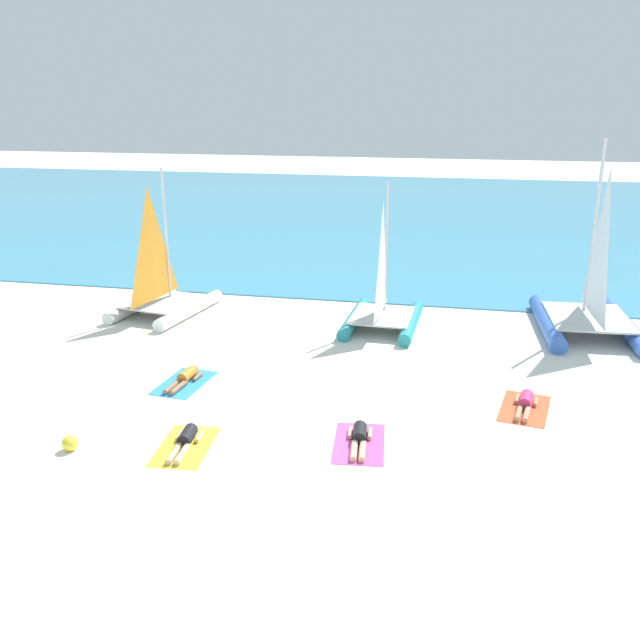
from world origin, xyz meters
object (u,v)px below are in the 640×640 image
sailboat_blue (589,306)px  towel_center_right (359,443)px  sailboat_teal (382,307)px  beach_ball (70,443)px  sunbather_center_left (186,440)px  towel_rightmost (524,408)px  sailboat_white (162,293)px  sunbather_rightmost (525,403)px  towel_leftmost (184,383)px  towel_center_left (185,446)px  sunbather_leftmost (185,378)px  sunbather_center_right (359,437)px

sailboat_blue → towel_center_right: (-6.02, -8.69, -0.89)m
sailboat_teal → beach_ball: 11.01m
sunbather_center_left → towel_rightmost: 8.12m
sailboat_white → sunbather_rightmost: size_ratio=3.17×
sailboat_teal → towel_leftmost: size_ratio=2.48×
towel_center_left → sunbather_center_left: 0.14m
sailboat_white → sailboat_teal: 7.63m
beach_ball → sailboat_white: bearing=102.2°
sailboat_blue → sunbather_leftmost: size_ratio=3.83×
sunbather_rightmost → sunbather_center_right: bearing=-135.0°
sunbather_leftmost → towel_center_left: bearing=-62.2°
sunbather_leftmost → sunbather_center_left: (1.34, -3.22, 0.00)m
sunbather_leftmost → towel_center_left: size_ratio=0.83×
sailboat_teal → sunbather_rightmost: bearing=-49.7°
sailboat_white → towel_center_left: size_ratio=2.61×
towel_center_right → towel_rightmost: bearing=34.7°
towel_center_left → sunbather_center_left: (-0.01, 0.07, 0.13)m
sailboat_teal → towel_center_left: 9.42m
towel_leftmost → beach_ball: beach_ball is taller
sailboat_blue → beach_ball: sailboat_blue is taller
sunbather_rightmost → beach_ball: (-9.74, -4.17, 0.04)m
beach_ball → towel_rightmost: bearing=22.9°
sailboat_blue → sailboat_teal: bearing=-176.0°
beach_ball → sunbather_rightmost: bearing=23.2°
sunbather_leftmost → sunbather_center_left: same height
sailboat_teal → towel_leftmost: sailboat_teal is taller
sailboat_white → sunbather_center_left: size_ratio=3.17×
towel_center_left → sailboat_white: bearing=116.6°
towel_rightmost → towel_leftmost: bearing=-178.5°
sailboat_white → sunbather_center_right: size_ratio=3.17×
sailboat_blue → towel_center_right: size_ratio=3.16×
sailboat_teal → towel_rightmost: (4.13, -5.37, -0.70)m
towel_center_left → sunbather_center_left: sunbather_center_left is taller
sailboat_teal → towel_center_right: sailboat_teal is taller
towel_center_right → sunbather_rightmost: 4.53m
sailboat_teal → towel_center_left: sailboat_teal is taller
towel_rightmost → sailboat_blue: bearing=69.2°
sailboat_teal → sunbather_rightmost: sailboat_teal is taller
beach_ball → sunbather_center_left: bearing=17.1°
sailboat_blue → towel_leftmost: sailboat_blue is taller
sunbather_leftmost → towel_center_right: (5.03, -2.39, -0.13)m
towel_leftmost → towel_center_left: size_ratio=1.00×
towel_rightmost → beach_ball: (-9.72, -4.10, 0.16)m
towel_center_right → beach_ball: 6.24m
sailboat_teal → sunbather_center_right: bearing=-84.5°
sunbather_leftmost → towel_rightmost: size_ratio=0.83×
sunbather_center_left → towel_center_right: size_ratio=0.82×
towel_center_right → beach_ball: (-6.04, -1.55, 0.16)m
sunbather_center_left → towel_center_right: 3.79m
towel_center_left → towel_rightmost: same height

